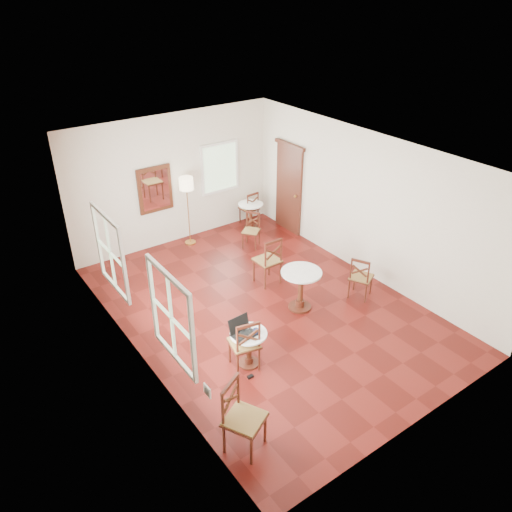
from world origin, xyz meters
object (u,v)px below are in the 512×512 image
Objects in this scene: water_glass at (249,331)px; chair_mid_b at (361,277)px; chair_near_b at (243,418)px; chair_mid_a at (268,260)px; cafe_table_mid at (301,286)px; laptop at (242,330)px; navy_mug at (256,331)px; cafe_table_near at (249,345)px; cafe_table_back at (251,213)px; mouse at (242,332)px; chair_back_b at (251,230)px; chair_back_a at (250,208)px; floor_lamp at (187,188)px; chair_near_a at (245,344)px; power_adapter at (250,377)px.

chair_mid_b is at bearing 7.08° from water_glass.
chair_mid_a is at bearing 21.20° from chair_near_b.
cafe_table_mid is 1.08m from chair_mid_a.
laptop is (-2.97, -0.30, 0.25)m from chair_mid_b.
cafe_table_near is at bearing 134.95° from navy_mug.
cafe_table_back is 1.66× the size of laptop.
chair_mid_a reaches higher than mouse.
chair_back_b reaches higher than navy_mug.
chair_mid_a is 9.68× the size of water_glass.
chair_back_a is (1.32, 3.58, -0.07)m from cafe_table_mid.
floor_lamp is at bearing 73.42° from water_glass.
chair_back_b is at bearing 52.15° from mouse.
floor_lamp is at bearing -169.53° from chair_back_b.
navy_mug reaches higher than cafe_table_near.
chair_near_a is at bearing -105.11° from mouse.
chair_near_b is at bearing -127.41° from cafe_table_near.
chair_near_a is 3.00m from chair_mid_b.
chair_back_a is 5.29m from navy_mug.
chair_mid_b reaches higher than water_glass.
mouse is at bearing 135.87° from cafe_table_near.
cafe_table_mid reaches higher than mouse.
navy_mug is at bearing -45.57° from mouse.
chair_mid_b is 3.00m from chair_back_b.
power_adapter is at bearing 86.68° from chair_near_a.
chair_mid_a is 8.46× the size of navy_mug.
cafe_table_back is 0.62× the size of chair_mid_a.
power_adapter is (-1.90, -2.09, -0.50)m from chair_mid_a.
chair_near_a is 0.93× the size of chair_mid_a.
chair_mid_b is 8.61× the size of mouse.
cafe_table_mid is at bearing 26.91° from navy_mug.
chair_mid_a is 2.82m from chair_back_a.
navy_mug is (1.08, 1.21, 0.15)m from chair_near_b.
cafe_table_near is at bearing -125.29° from cafe_table_back.
chair_back_a is at bearing 53.09° from mouse.
chair_back_b is at bearing 56.07° from navy_mug.
chair_mid_a is 10.65× the size of power_adapter.
navy_mug is (0.18, -0.06, 0.20)m from chair_near_a.
chair_near_b is 1.63m from laptop.
chair_mid_b is 2.97m from mouse.
cafe_table_back reaches higher than power_adapter.
floor_lamp is 4.95m from power_adapter.
chair_back_a is at bearing -117.57° from chair_mid_a.
cafe_table_mid is 8.22× the size of power_adapter.
mouse is (-0.07, 0.07, 0.26)m from cafe_table_near.
cafe_table_near is at bearing 70.06° from chair_mid_b.
laptop is at bearing 50.79° from chair_back_a.
chair_near_b is at bearing 51.33° from chair_back_a.
water_glass is at bearing 70.30° from chair_mid_b.
chair_back_b is at bearing 49.94° from laptop.
navy_mug reaches higher than cafe_table_back.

